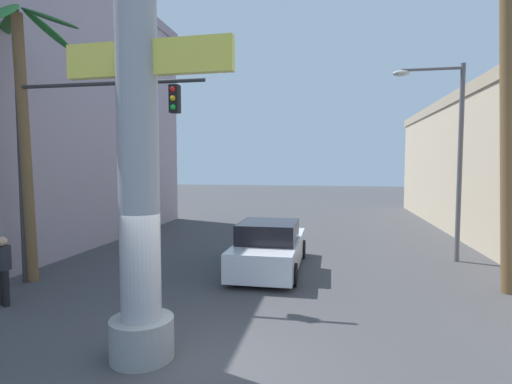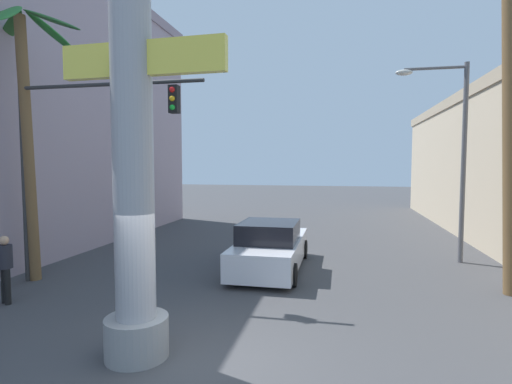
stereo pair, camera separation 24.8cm
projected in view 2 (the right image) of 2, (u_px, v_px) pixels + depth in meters
The scene contains 8 objects.
ground_plane at pixel (281, 245), 16.46m from camera, with size 92.88×92.88×0.00m, color #424244.
neon_sign_pole at pixel (132, 70), 6.56m from camera, with size 3.22×1.08×10.07m.
street_lamp at pixel (452, 142), 13.33m from camera, with size 2.32×0.28×6.68m.
traffic_light_mast at pixel (77, 141), 10.80m from camera, with size 5.42×0.32×5.53m.
car_lead at pixel (271, 248), 12.57m from camera, with size 2.00×4.82×1.56m.
palm_tree_near_right at pixel (511, 60), 9.88m from camera, with size 3.28×3.05×9.46m.
palm_tree_near_left at pixel (26, 106), 11.13m from camera, with size 3.27×3.21×7.64m.
pedestrian_curb_left at pixel (5, 264), 9.47m from camera, with size 0.46×0.46×1.64m.
Camera 2 is at (2.33, -6.14, 3.32)m, focal length 28.00 mm.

